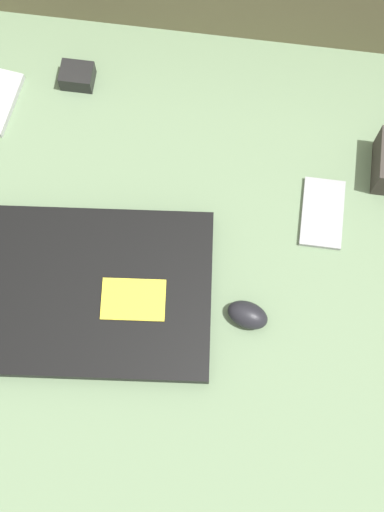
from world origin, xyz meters
TOP-DOWN VIEW (x-y plane):
  - ground_plane at (0.00, 0.00)m, footprint 8.00×8.00m
  - couch_seat at (0.00, 0.00)m, footprint 1.10×0.77m
  - laptop at (-0.13, -0.07)m, footprint 0.36×0.28m
  - computer_mouse at (0.09, -0.08)m, footprint 0.07×0.05m
  - phone_black at (0.18, 0.10)m, footprint 0.06×0.11m
  - charger_brick at (-0.22, 0.27)m, footprint 0.05×0.04m

SIDE VIEW (x-z plane):
  - ground_plane at x=0.00m, z-range 0.00..0.00m
  - couch_seat at x=0.00m, z-range 0.00..0.14m
  - phone_black at x=0.18m, z-range 0.14..0.15m
  - laptop at x=-0.13m, z-range 0.14..0.17m
  - charger_brick at x=-0.22m, z-range 0.14..0.17m
  - computer_mouse at x=0.09m, z-range 0.14..0.18m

